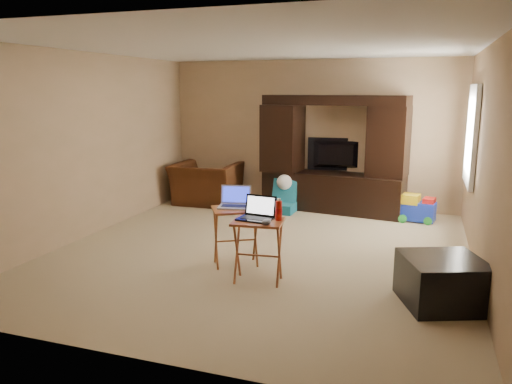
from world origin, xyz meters
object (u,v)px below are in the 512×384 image
(ottoman, at_px, (442,281))
(tray_table_left, at_px, (236,237))
(television, at_px, (336,155))
(child_rocker, at_px, (282,196))
(push_toy, at_px, (416,208))
(water_bottle, at_px, (279,211))
(mouse_left, at_px, (249,209))
(recliner, at_px, (206,184))
(plush_toy, at_px, (271,215))
(laptop_right, at_px, (255,209))
(laptop_left, at_px, (234,197))
(entertainment_center, at_px, (333,154))
(tray_table_right, at_px, (258,251))
(mouse_right, at_px, (266,222))

(ottoman, bearing_deg, tray_table_left, 170.12)
(television, distance_m, child_rocker, 1.18)
(tray_table_left, bearing_deg, push_toy, 24.43)
(water_bottle, bearing_deg, mouse_left, 148.26)
(push_toy, relative_size, tray_table_left, 0.85)
(recliner, bearing_deg, plush_toy, 143.05)
(television, bearing_deg, ottoman, 109.04)
(ottoman, height_order, mouse_left, mouse_left)
(child_rocker, xyz_separation_m, laptop_right, (0.55, -2.99, 0.51))
(recliner, height_order, plush_toy, recliner)
(child_rocker, distance_m, laptop_left, 2.63)
(recliner, relative_size, mouse_left, 8.13)
(child_rocker, bearing_deg, water_bottle, -72.82)
(entertainment_center, xyz_separation_m, television, (0.00, 0.23, -0.04))
(entertainment_center, height_order, tray_table_right, entertainment_center)
(entertainment_center, relative_size, ottoman, 3.31)
(push_toy, relative_size, laptop_right, 1.65)
(television, relative_size, mouse_right, 7.16)
(child_rocker, xyz_separation_m, ottoman, (2.42, -2.99, -0.05))
(entertainment_center, relative_size, tray_table_left, 3.47)
(laptop_right, bearing_deg, plush_toy, 108.79)
(mouse_right, distance_m, water_bottle, 0.22)
(laptop_left, xyz_separation_m, laptop_right, (0.40, -0.42, -0.01))
(tray_table_right, xyz_separation_m, laptop_right, (-0.04, 0.02, 0.45))
(plush_toy, distance_m, tray_table_right, 2.14)
(recliner, xyz_separation_m, push_toy, (3.57, -0.07, -0.15))
(ottoman, distance_m, laptop_right, 1.95)
(recliner, bearing_deg, mouse_left, 121.47)
(mouse_right, bearing_deg, tray_table_right, 137.29)
(tray_table_left, relative_size, mouse_right, 4.97)
(recliner, relative_size, laptop_right, 3.19)
(recliner, height_order, laptop_right, laptop_right)
(laptop_left, bearing_deg, tray_table_right, -56.87)
(push_toy, bearing_deg, laptop_right, -106.74)
(tray_table_right, bearing_deg, child_rocker, 94.58)
(tray_table_left, relative_size, tray_table_right, 1.01)
(recliner, xyz_separation_m, tray_table_left, (1.64, -2.80, -0.02))
(push_toy, xyz_separation_m, ottoman, (0.31, -3.11, 0.01))
(plush_toy, bearing_deg, entertainment_center, 63.78)
(mouse_left, bearing_deg, laptop_right, -60.93)
(laptop_right, bearing_deg, television, 93.23)
(recliner, height_order, mouse_left, mouse_left)
(water_bottle, bearing_deg, push_toy, 66.61)
(television, height_order, child_rocker, television)
(tray_table_right, bearing_deg, mouse_right, -49.26)
(plush_toy, bearing_deg, television, 67.21)
(mouse_right, bearing_deg, plush_toy, 105.73)
(laptop_left, bearing_deg, television, 67.53)
(entertainment_center, bearing_deg, television, 97.35)
(recliner, bearing_deg, ottoman, 139.49)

